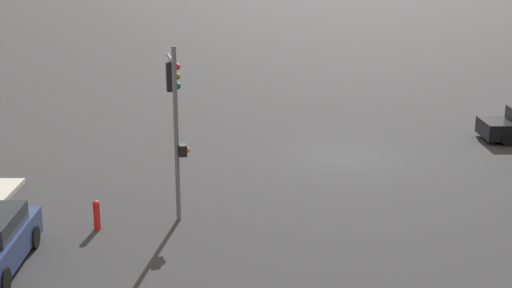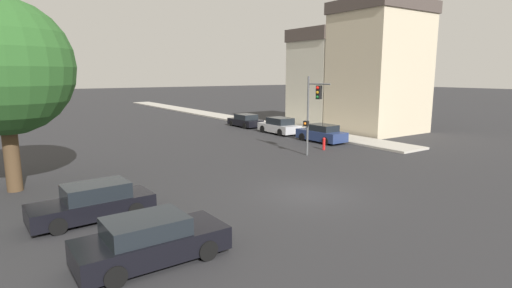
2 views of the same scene
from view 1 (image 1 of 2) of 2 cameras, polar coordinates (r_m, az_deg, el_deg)
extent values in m
plane|color=#28282B|center=(28.98, 7.12, -0.97)|extent=(300.00, 300.00, 0.00)
cylinder|color=#515456|center=(21.56, -6.39, 0.66)|extent=(0.14, 0.14, 5.40)
cylinder|color=#515456|center=(21.93, -6.84, 6.78)|extent=(0.48, 1.66, 0.10)
cube|color=black|center=(22.02, -6.79, 5.37)|extent=(0.36, 0.36, 0.90)
sphere|color=red|center=(21.99, -6.32, 6.16)|extent=(0.20, 0.20, 0.20)
sphere|color=#99660F|center=(22.04, -6.30, 5.39)|extent=(0.20, 0.20, 0.20)
sphere|color=#0F511E|center=(22.09, -6.28, 4.63)|extent=(0.20, 0.20, 0.20)
cube|color=black|center=(21.71, -5.88, -0.50)|extent=(0.29, 0.39, 0.35)
sphere|color=orange|center=(21.72, -5.52, -0.48)|extent=(0.18, 0.18, 0.18)
cylinder|color=black|center=(31.97, 19.53, 0.40)|extent=(0.63, 0.23, 0.63)
cylinder|color=black|center=(33.60, 18.50, 1.21)|extent=(0.63, 0.23, 0.63)
cylinder|color=black|center=(18.80, -19.58, -10.26)|extent=(0.24, 0.65, 0.64)
cylinder|color=black|center=(21.13, -17.39, -7.13)|extent=(0.24, 0.65, 0.64)
cylinder|color=red|center=(21.93, -12.61, -5.77)|extent=(0.20, 0.20, 0.75)
sphere|color=red|center=(21.78, -12.68, -4.70)|extent=(0.22, 0.22, 0.22)
camera|label=2|loc=(44.02, 21.53, 11.13)|focal=28.00mm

